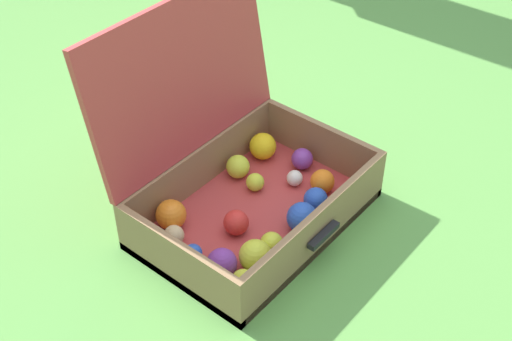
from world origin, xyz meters
The scene contains 2 objects.
ground_plane centered at (0.00, 0.00, 0.00)m, with size 16.00×16.00×0.00m, color #569342.
open_suitcase centered at (-0.03, 0.09, 0.12)m, with size 0.60×0.51×0.55m.
Camera 1 is at (-1.08, -0.82, 1.32)m, focal length 49.58 mm.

